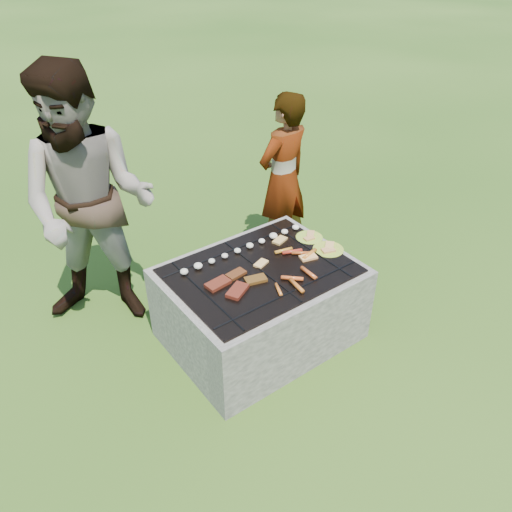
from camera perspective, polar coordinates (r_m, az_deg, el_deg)
The scene contains 10 objects.
lawn at distance 3.85m, azimuth 0.45°, elevation -9.02°, with size 60.00×60.00×0.00m, color #244A12.
fire_pit at distance 3.66m, azimuth 0.47°, elevation -5.79°, with size 1.30×1.00×0.62m.
mushrooms at distance 3.66m, azimuth -1.37°, elevation 0.95°, with size 1.06×0.06×0.04m.
pork_slabs at distance 3.32m, azimuth -2.42°, elevation -3.13°, with size 0.40×0.29×0.02m.
sausages at distance 3.48m, azimuth 4.68°, elevation -1.18°, with size 0.55×0.49×0.03m.
bread_on_grate at distance 3.63m, azimuth 3.48°, elevation 0.38°, with size 0.45×0.40×0.02m.
plate_far at distance 3.84m, azimuth 6.12°, elevation 2.12°, with size 0.26×0.26×0.03m.
plate_near at distance 3.72m, azimuth 8.27°, elevation 0.76°, with size 0.27×0.27×0.03m.
cook at distance 4.40m, azimuth 3.10°, elevation 8.79°, with size 0.55×0.36×1.51m, color gray.
bystander at distance 3.68m, azimuth -18.42°, elevation 5.53°, with size 0.95×0.74×1.95m, color gray.
Camera 1 is at (-1.71, -2.24, 2.62)m, focal length 35.00 mm.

